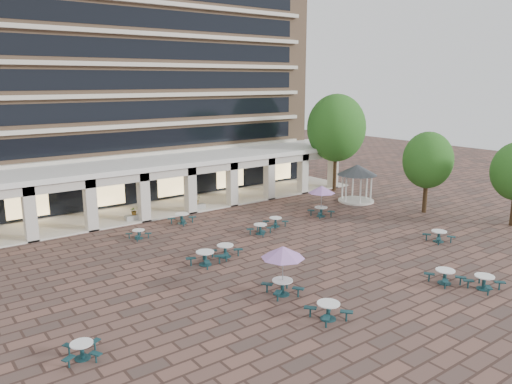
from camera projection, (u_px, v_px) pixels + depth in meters
ground at (260, 259)px, 31.36m from camera, size 120.00×120.00×0.00m
apartment_building at (102, 63)px, 48.48m from camera, size 40.00×15.50×25.20m
retail_arcade at (154, 177)px, 42.26m from camera, size 42.00×6.60×4.40m
picnic_table_0 at (82, 349)px, 20.07m from camera, size 1.83×1.83×0.69m
picnic_table_1 at (328, 309)px, 23.38m from camera, size 1.98×1.98×0.82m
picnic_table_2 at (445, 275)px, 27.52m from camera, size 1.97×1.97×0.79m
picnic_table_3 at (484, 281)px, 26.74m from camera, size 1.73×1.73×0.77m
picnic_table_5 at (225, 250)px, 31.65m from camera, size 2.09×2.09×0.80m
picnic_table_6 at (283, 254)px, 25.66m from camera, size 2.29×2.29×2.65m
picnic_table_7 at (439, 235)px, 34.62m from camera, size 1.98×1.98×0.78m
picnic_table_8 at (205, 257)px, 30.29m from camera, size 2.29×2.29×0.84m
picnic_table_9 at (139, 233)px, 35.31m from camera, size 1.65×1.65×0.65m
picnic_table_10 at (276, 221)px, 38.22m from camera, size 1.73×1.73×0.72m
picnic_table_11 at (322, 191)px, 40.67m from camera, size 2.23×2.23×2.57m
picnic_table_12 at (182, 218)px, 39.04m from camera, size 2.18×2.18×0.80m
picnic_table_13 at (260, 228)px, 36.37m from camera, size 2.01×2.01×0.74m
gazebo at (357, 174)px, 45.62m from camera, size 3.68×3.68×3.43m
tree_east_a at (428, 160)px, 41.44m from camera, size 4.12×4.12×6.86m
tree_east_c at (336, 128)px, 49.39m from camera, size 5.82×5.82×9.70m
planter_left at (134, 215)px, 39.72m from camera, size 1.50×0.66×1.21m
planter_right at (196, 204)px, 43.03m from camera, size 1.50×0.83×1.33m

